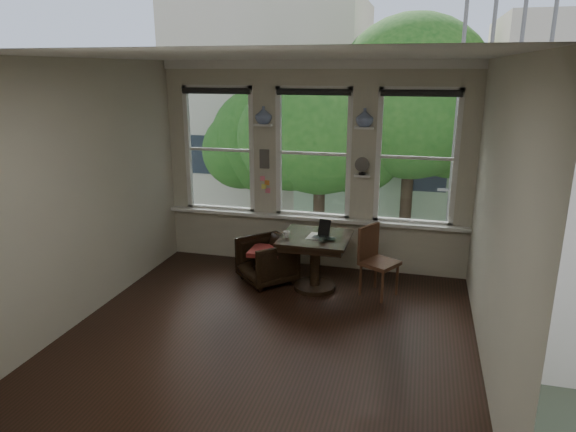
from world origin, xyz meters
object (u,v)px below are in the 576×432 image
(side_chair_right, at_px, (380,262))
(laptop, at_px, (323,239))
(table, at_px, (315,263))
(armchair_left, at_px, (267,261))
(mug, at_px, (286,234))

(side_chair_right, xyz_separation_m, laptop, (-0.73, -0.15, 0.30))
(table, xyz_separation_m, side_chair_right, (0.85, 0.01, 0.09))
(armchair_left, bearing_deg, laptop, 30.50)
(armchair_left, distance_m, laptop, 0.96)
(laptop, xyz_separation_m, mug, (-0.48, -0.01, 0.03))
(armchair_left, xyz_separation_m, mug, (0.34, -0.21, 0.48))
(laptop, relative_size, mug, 3.35)
(armchair_left, relative_size, side_chair_right, 0.75)
(armchair_left, xyz_separation_m, laptop, (0.82, -0.20, 0.45))
(table, relative_size, side_chair_right, 0.98)
(side_chair_right, distance_m, laptop, 0.80)
(laptop, bearing_deg, armchair_left, 175.94)
(table, relative_size, mug, 9.91)
(table, distance_m, mug, 0.57)
(armchair_left, height_order, mug, mug)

